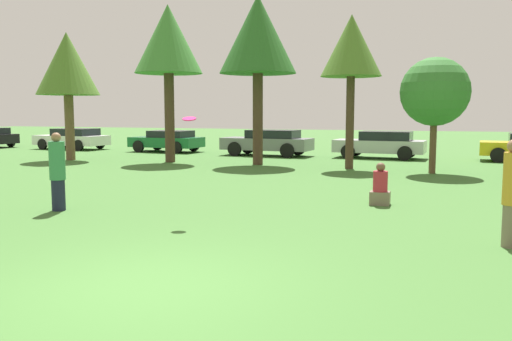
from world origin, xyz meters
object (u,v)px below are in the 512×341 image
at_px(tree_0, 67,65).
at_px(parked_car_white, 72,138).
at_px(person_catcher, 512,192).
at_px(tree_1, 168,41).
at_px(tree_3, 351,48).
at_px(parked_car_silver, 381,144).
at_px(tree_4, 435,92).
at_px(bystander_sitting, 380,188).
at_px(tree_2, 258,36).
at_px(frisbee, 189,119).
at_px(person_thrower, 57,172).
at_px(parked_car_green, 167,140).
at_px(parked_car_grey, 268,142).

height_order(tree_0, parked_car_white, tree_0).
xyz_separation_m(person_catcher, tree_1, (-12.52, 11.36, 4.36)).
height_order(tree_3, parked_car_silver, tree_3).
relative_size(tree_1, tree_4, 1.65).
height_order(bystander_sitting, tree_2, tree_2).
bearing_deg(bystander_sitting, person_catcher, -53.71).
distance_m(frisbee, tree_4, 11.42).
distance_m(person_thrower, person_catcher, 9.21).
relative_size(bystander_sitting, tree_3, 0.17).
relative_size(parked_car_green, parked_car_grey, 0.87).
relative_size(frisbee, parked_car_white, 0.06).
bearing_deg(person_thrower, tree_0, 128.79).
distance_m(person_catcher, parked_car_grey, 18.64).
bearing_deg(tree_3, tree_2, 175.01).
relative_size(frisbee, parked_car_green, 0.07).
xyz_separation_m(person_thrower, tree_3, (4.66, 11.10, 3.79)).
relative_size(tree_2, parked_car_white, 1.57).
bearing_deg(parked_car_silver, person_catcher, 106.83).
bearing_deg(parked_car_green, bystander_sitting, 138.07).
bearing_deg(parked_car_grey, tree_1, 60.48).
xyz_separation_m(bystander_sitting, parked_car_green, (-13.14, 13.29, 0.24)).
relative_size(tree_1, parked_car_white, 1.53).
relative_size(tree_2, tree_3, 1.18).
bearing_deg(parked_car_white, person_catcher, 146.32).
relative_size(person_catcher, bystander_sitting, 1.75).
xyz_separation_m(frisbee, parked_car_white, (-16.08, 16.43, -1.42)).
xyz_separation_m(tree_0, tree_2, (8.88, 0.91, 1.00)).
bearing_deg(parked_car_white, bystander_sitting, 149.22).
xyz_separation_m(bystander_sitting, tree_2, (-6.01, 8.24, 4.93)).
distance_m(parked_car_grey, parked_car_silver, 5.58).
height_order(frisbee, parked_car_white, frisbee).
xyz_separation_m(tree_1, tree_2, (4.04, 0.25, 0.07)).
relative_size(tree_4, parked_car_white, 0.93).
bearing_deg(tree_1, parked_car_green, 120.19).
xyz_separation_m(bystander_sitting, parked_car_white, (-19.54, 13.28, 0.25)).
bearing_deg(tree_4, person_thrower, -126.45).
distance_m(person_catcher, bystander_sitting, 4.20).
xyz_separation_m(tree_0, parked_car_white, (-4.65, 5.95, -3.68)).
distance_m(bystander_sitting, parked_car_silver, 13.15).
xyz_separation_m(tree_4, parked_car_green, (-14.17, 5.98, -2.27)).
bearing_deg(bystander_sitting, parked_car_green, 134.66).
distance_m(tree_3, tree_4, 3.62).
bearing_deg(parked_car_green, parked_car_silver, -177.71).
bearing_deg(parked_car_grey, tree_4, 149.70).
xyz_separation_m(person_catcher, parked_car_white, (-22.01, 16.64, -0.25)).
height_order(parked_car_grey, parked_car_silver, parked_car_grey).
distance_m(tree_1, parked_car_white, 11.80).
xyz_separation_m(frisbee, bystander_sitting, (3.46, 3.15, -1.67)).
height_order(tree_2, tree_3, tree_2).
distance_m(frisbee, parked_car_silver, 16.40).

